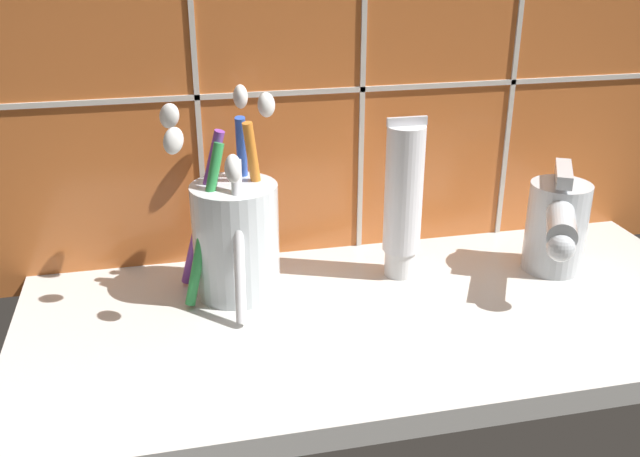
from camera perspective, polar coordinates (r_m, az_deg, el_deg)
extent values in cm
cube|color=silver|center=(63.10, 5.09, -7.34)|extent=(62.66, 28.46, 2.00)
cube|color=#C6662D|center=(68.86, 2.03, 15.89)|extent=(72.66, 1.50, 48.46)
cube|color=beige|center=(69.03, 2.15, 11.01)|extent=(72.66, 0.24, 0.50)
cube|color=beige|center=(65.87, -10.16, 15.23)|extent=(0.50, 0.24, 48.46)
cube|color=beige|center=(68.46, 3.54, 15.82)|extent=(0.50, 0.24, 48.46)
cube|color=beige|center=(74.33, 15.68, 15.63)|extent=(0.50, 0.24, 48.46)
cylinder|color=silver|center=(63.74, -6.73, -0.89)|extent=(7.65, 7.65, 10.24)
cylinder|color=orange|center=(63.84, -4.88, 2.02)|extent=(3.03, 2.64, 15.31)
ellipsoid|color=white|center=(62.16, -4.32, 9.84)|extent=(2.37, 2.25, 2.42)
cylinder|color=blue|center=(65.42, -6.10, 2.60)|extent=(1.48, 3.98, 15.56)
ellipsoid|color=white|center=(64.57, -6.38, 10.44)|extent=(1.60, 2.25, 2.48)
cylinder|color=purple|center=(63.74, -9.41, 1.47)|extent=(4.89, 2.88, 14.85)
ellipsoid|color=white|center=(62.07, -11.97, 8.81)|extent=(2.56, 2.10, 2.57)
cylinder|color=green|center=(61.53, -9.24, 0.24)|extent=(4.68, 3.30, 14.02)
ellipsoid|color=white|center=(57.71, -11.65, 6.89)|extent=(2.59, 2.27, 2.59)
cylinder|color=white|center=(59.69, -6.53, -1.01)|extent=(1.73, 6.35, 12.85)
ellipsoid|color=white|center=(54.10, -6.93, 4.64)|extent=(1.61, 2.58, 2.69)
cylinder|color=white|center=(68.45, 6.43, -2.63)|extent=(2.99, 2.99, 2.63)
cylinder|color=white|center=(65.62, 6.72, 3.11)|extent=(3.52, 3.52, 11.96)
cube|color=silver|center=(63.74, 6.98, 8.51)|extent=(3.69, 0.36, 0.80)
cylinder|color=silver|center=(71.60, 18.37, 0.12)|extent=(5.70, 5.70, 8.69)
cylinder|color=silver|center=(66.76, 18.71, 0.67)|extent=(6.32, 8.71, 2.57)
sphere|color=silver|center=(63.16, 18.71, -1.47)|extent=(2.40, 2.40, 2.40)
cube|color=silver|center=(69.79, 18.92, 4.16)|extent=(4.10, 5.94, 1.20)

